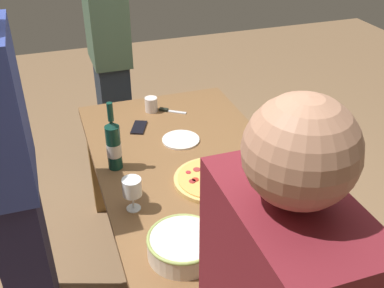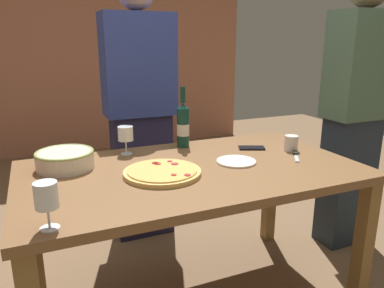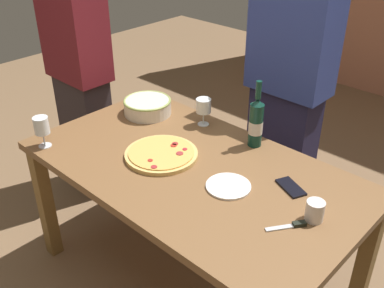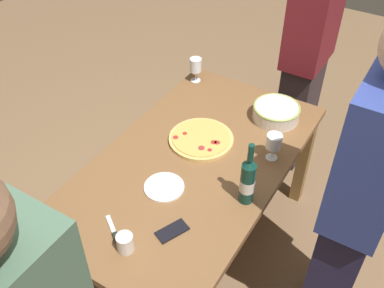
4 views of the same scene
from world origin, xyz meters
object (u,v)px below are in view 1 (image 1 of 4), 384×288
at_px(pizza, 212,179).
at_px(wine_bottle, 114,144).
at_px(person_host, 109,55).
at_px(person_guest_left, 7,175).
at_px(serving_bowl, 183,245).
at_px(cup_amber, 151,104).
at_px(side_plate, 181,140).
at_px(wine_glass_near_pizza, 132,188).
at_px(pizza_knife, 169,111).
at_px(cell_phone, 139,127).
at_px(dining_table, 192,180).
at_px(wine_glass_by_bottle, 341,215).

height_order(pizza, wine_bottle, wine_bottle).
distance_m(person_host, person_guest_left, 1.38).
height_order(serving_bowl, person_host, person_host).
bearing_deg(cup_amber, side_plate, -170.86).
bearing_deg(serving_bowl, wine_bottle, 11.21).
relative_size(wine_glass_near_pizza, pizza_knife, 1.02).
distance_m(wine_glass_near_pizza, person_host, 1.45).
xyz_separation_m(serving_bowl, pizza_knife, (1.13, -0.28, -0.04)).
xyz_separation_m(cell_phone, person_host, (0.76, 0.01, 0.15)).
relative_size(cell_phone, person_guest_left, 0.08).
height_order(dining_table, person_host, person_host).
bearing_deg(dining_table, wine_bottle, 74.71).
relative_size(serving_bowl, person_host, 0.15).
height_order(wine_bottle, wine_glass_by_bottle, wine_bottle).
xyz_separation_m(cup_amber, person_host, (0.59, 0.13, 0.11)).
xyz_separation_m(wine_glass_near_pizza, wine_glass_by_bottle, (-0.42, -0.72, -0.00)).
xyz_separation_m(wine_glass_by_bottle, person_host, (1.86, 0.55, 0.05)).
xyz_separation_m(cup_amber, side_plate, (-0.38, -0.06, -0.04)).
height_order(wine_bottle, pizza_knife, wine_bottle).
relative_size(pizza, person_host, 0.20).
distance_m(serving_bowl, person_host, 1.76).
xyz_separation_m(pizza_knife, person_host, (0.63, 0.23, 0.15)).
bearing_deg(cell_phone, side_plate, -24.75).
xyz_separation_m(side_plate, cell_phone, (0.20, 0.18, 0.00)).
bearing_deg(person_host, cup_amber, 4.32).
distance_m(cup_amber, pizza_knife, 0.11).
bearing_deg(wine_glass_by_bottle, pizza, 33.86).
xyz_separation_m(dining_table, pizza, (-0.16, -0.04, 0.11)).
bearing_deg(pizza_knife, side_plate, 174.20).
bearing_deg(cell_phone, pizza_knife, 56.77).
relative_size(dining_table, wine_bottle, 4.65).
bearing_deg(wine_glass_near_pizza, serving_bowl, -159.94).
height_order(serving_bowl, cup_amber, same).
relative_size(pizza, wine_glass_by_bottle, 2.21).
bearing_deg(dining_table, wine_glass_by_bottle, -150.44).
bearing_deg(wine_bottle, person_guest_left, 104.23).
relative_size(cup_amber, cell_phone, 0.60).
xyz_separation_m(serving_bowl, cup_amber, (1.17, -0.18, -0.00)).
bearing_deg(person_guest_left, side_plate, 15.29).
bearing_deg(wine_glass_by_bottle, cup_amber, 18.19).
height_order(serving_bowl, wine_glass_near_pizza, wine_glass_near_pizza).
bearing_deg(wine_glass_near_pizza, side_plate, -37.38).
distance_m(wine_glass_near_pizza, cell_phone, 0.70).
relative_size(dining_table, pizza, 4.53).
bearing_deg(wine_glass_by_bottle, wine_glass_near_pizza, 59.46).
bearing_deg(wine_bottle, dining_table, -105.29).
relative_size(cup_amber, person_host, 0.05).
xyz_separation_m(serving_bowl, wine_glass_near_pizza, (0.32, 0.12, 0.06)).
bearing_deg(cell_phone, person_host, 114.78).
relative_size(wine_glass_by_bottle, person_host, 0.09).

